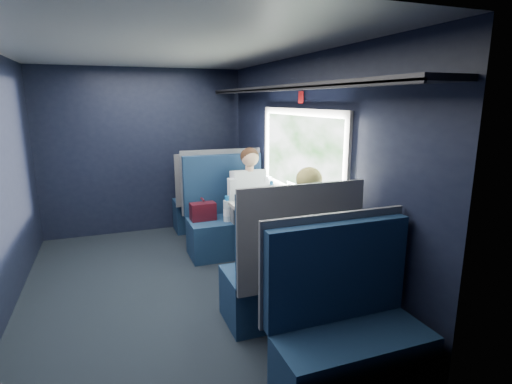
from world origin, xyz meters
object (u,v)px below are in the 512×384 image
object	(u,v)px
woman	(305,231)
cup	(268,196)
bottle_small	(271,193)
laptop	(291,202)
man	(251,197)
seat_row_front	(210,202)
table	(268,218)
seat_row_back	(348,335)
seat_bay_far	(287,276)
seat_bay_near	(227,219)

from	to	relation	value
woman	cup	bearing A→B (deg)	84.52
bottle_small	cup	size ratio (longest dim) A/B	2.88
laptop	man	bearing A→B (deg)	106.19
man	woman	world-z (taller)	same
seat_row_front	laptop	world-z (taller)	seat_row_front
table	man	world-z (taller)	man
cup	table	bearing A→B (deg)	-111.99
seat_row_back	woman	size ratio (longest dim) A/B	0.88
seat_row_front	man	distance (m)	1.17
seat_bay_far	laptop	xyz separation A→B (m)	(0.45, 0.88, 0.40)
seat_bay_far	laptop	size ratio (longest dim) A/B	3.40
woman	cup	distance (m)	1.15
seat_row_back	man	distance (m)	2.53
seat_bay_near	laptop	world-z (taller)	seat_bay_near
woman	laptop	distance (m)	0.74
seat_row_back	cup	size ratio (longest dim) A/B	13.92
seat_row_front	man	world-z (taller)	man
woman	bottle_small	world-z (taller)	woman
laptop	table	bearing A→B (deg)	-179.45
seat_bay_far	woman	world-z (taller)	woman
seat_bay_near	cup	bearing A→B (deg)	-49.49
seat_row_front	man	xyz separation A→B (m)	(0.25, -1.10, 0.31)
seat_bay_near	seat_row_front	xyz separation A→B (m)	(0.01, 0.92, -0.01)
man	cup	size ratio (longest dim) A/B	15.86
man	woman	xyz separation A→B (m)	(0.00, -1.41, 0.01)
seat_bay_far	seat_row_front	size ratio (longest dim) A/B	1.09
man	seat_row_front	bearing A→B (deg)	102.83
man	seat_row_back	bearing A→B (deg)	-95.72
table	seat_bay_near	size ratio (longest dim) A/B	0.79
seat_row_back	woman	bearing A→B (deg)	77.07
table	bottle_small	distance (m)	0.42
table	woman	xyz separation A→B (m)	(0.07, -0.71, 0.06)
seat_bay_near	seat_bay_far	world-z (taller)	same
table	seat_row_front	bearing A→B (deg)	95.80
table	seat_bay_near	xyz separation A→B (m)	(-0.19, 0.87, -0.24)
cup	seat_row_front	bearing A→B (deg)	104.87
man	woman	size ratio (longest dim) A/B	1.00
seat_bay_far	woman	xyz separation A→B (m)	(0.25, 0.17, 0.31)
table	seat_bay_near	distance (m)	0.93
seat_bay_near	man	distance (m)	0.43
seat_bay_near	cup	size ratio (longest dim) A/B	15.12
seat_bay_near	man	bearing A→B (deg)	-33.84
seat_bay_near	seat_row_front	world-z (taller)	seat_bay_near
seat_bay_far	seat_row_back	size ratio (longest dim) A/B	1.09
man	bottle_small	bearing A→B (deg)	-73.21
seat_bay_far	woman	distance (m)	0.43
seat_row_back	laptop	xyz separation A→B (m)	(0.45, 1.80, 0.40)
woman	cup	xyz separation A→B (m)	(0.11, 1.15, 0.05)
seat_row_front	woman	xyz separation A→B (m)	(0.25, -2.50, 0.32)
laptop	cup	xyz separation A→B (m)	(-0.09, 0.44, -0.03)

